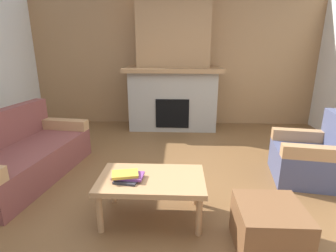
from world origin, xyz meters
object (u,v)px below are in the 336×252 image
object	(u,v)px
couch	(22,157)
ottoman	(268,228)
armchair	(311,157)
fireplace	(173,70)
coffee_table	(152,183)

from	to	relation	value
couch	ottoman	xyz separation A→B (m)	(2.71, -1.12, -0.09)
couch	armchair	world-z (taller)	same
fireplace	couch	xyz separation A→B (m)	(-1.84, -2.31, -0.88)
armchair	ottoman	bearing A→B (deg)	-126.18
coffee_table	ottoman	size ratio (longest dim) A/B	1.92
couch	coffee_table	xyz separation A→B (m)	(1.72, -0.74, 0.09)
couch	armchair	xyz separation A→B (m)	(3.62, 0.12, 0.01)
fireplace	armchair	distance (m)	2.96
armchair	ottoman	size ratio (longest dim) A/B	1.68
fireplace	couch	world-z (taller)	fireplace
couch	armchair	distance (m)	3.63
couch	armchair	size ratio (longest dim) A/B	2.17
fireplace	coffee_table	world-z (taller)	fireplace
armchair	couch	bearing A→B (deg)	-178.12
armchair	ottoman	xyz separation A→B (m)	(-0.91, -1.24, -0.09)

